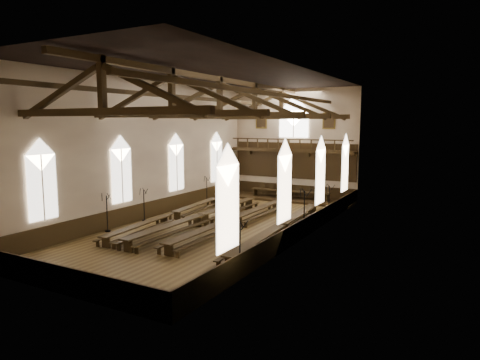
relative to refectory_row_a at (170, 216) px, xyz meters
The scene contains 21 objects.
ground 3.72m from the refectory_row_a, 12.78° to the left, with size 26.00×26.00×0.00m, color brown.
room_walls 7.01m from the refectory_row_a, 12.78° to the left, with size 26.00×26.00×26.00m.
wainscot_band 3.69m from the refectory_row_a, 12.78° to the left, with size 12.00×26.00×1.20m.
side_windows 4.91m from the refectory_row_a, 12.78° to the left, with size 11.85×19.80×4.50m.
end_window 15.69m from the refectory_row_a, 75.31° to the left, with size 2.80×0.12×3.80m.
minstrels_gallery 14.36m from the refectory_row_a, 75.06° to the left, with size 11.80×1.24×3.70m.
portraits 15.64m from the refectory_row_a, 75.31° to the left, with size 7.75×0.09×1.45m.
roof_trusses 8.55m from the refectory_row_a, 12.78° to the left, with size 11.70×25.70×2.80m.
refectory_row_a is the anchor object (origin of this frame).
refectory_row_b 2.35m from the refectory_row_a, ahead, with size 1.59×14.65×0.78m.
refectory_row_c 4.73m from the refectory_row_a, ahead, with size 1.51×14.29×0.74m.
refectory_row_d 8.17m from the refectory_row_a, ahead, with size 1.95×14.54×0.76m.
dais 12.84m from the refectory_row_a, 72.18° to the left, with size 11.40×2.88×0.19m, color #31220E.
high_table 12.83m from the refectory_row_a, 72.18° to the left, with size 7.39×1.11×0.69m.
high_chairs 13.53m from the refectory_row_a, 73.13° to the left, with size 6.77×0.48×1.04m.
candelabrum_left_near 4.40m from the refectory_row_a, 116.42° to the right, with size 0.75×0.72×2.49m.
candelabrum_left_mid 2.02m from the refectory_row_a, 166.57° to the right, with size 0.63×0.72×2.35m.
candelabrum_left_far 7.85m from the refectory_row_a, 104.43° to the left, with size 0.67×0.71×2.34m.
candelabrum_right_near 11.23m from the refectory_row_a, 35.44° to the right, with size 0.74×0.77×2.55m.
candelabrum_right_mid 9.34m from the refectory_row_a, 11.44° to the left, with size 0.77×0.88×2.86m.
candelabrum_right_far 11.53m from the refectory_row_a, 37.52° to the left, with size 0.68×0.76×2.47m.
Camera 1 is at (14.77, -24.00, 6.90)m, focal length 32.00 mm.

